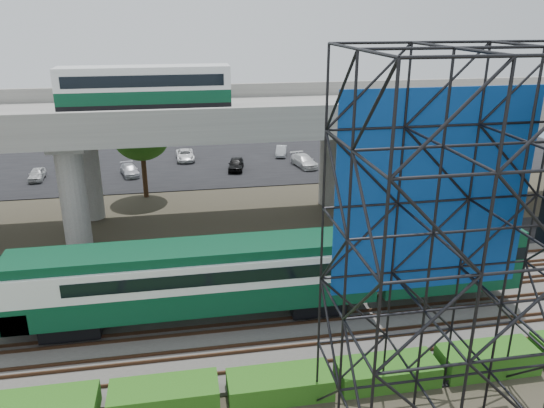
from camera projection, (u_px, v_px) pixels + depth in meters
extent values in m
plane|color=#474233|center=(245.00, 341.00, 27.36)|extent=(140.00, 140.00, 0.00)
cube|color=slate|center=(240.00, 318.00, 29.18)|extent=(90.00, 12.00, 0.20)
cube|color=black|center=(226.00, 254.00, 37.06)|extent=(90.00, 5.00, 0.08)
cube|color=black|center=(206.00, 164.00, 58.79)|extent=(90.00, 18.00, 0.08)
cube|color=slate|center=(197.00, 125.00, 79.14)|extent=(140.00, 40.00, 0.03)
cube|color=#472D1E|center=(252.00, 369.00, 24.75)|extent=(90.00, 0.08, 0.16)
cube|color=#472D1E|center=(248.00, 351.00, 26.08)|extent=(90.00, 0.08, 0.16)
cube|color=#472D1E|center=(247.00, 344.00, 26.60)|extent=(90.00, 0.08, 0.16)
cube|color=#472D1E|center=(243.00, 328.00, 27.93)|extent=(90.00, 0.08, 0.16)
cube|color=#472D1E|center=(242.00, 323.00, 28.45)|extent=(90.00, 0.08, 0.16)
cube|color=#472D1E|center=(239.00, 309.00, 29.78)|extent=(90.00, 0.08, 0.16)
cube|color=#472D1E|center=(237.00, 304.00, 30.30)|extent=(90.00, 0.08, 0.16)
cube|color=#472D1E|center=(235.00, 291.00, 31.63)|extent=(90.00, 0.08, 0.16)
cube|color=#472D1E|center=(234.00, 287.00, 32.15)|extent=(90.00, 0.08, 0.16)
cube|color=#472D1E|center=(231.00, 276.00, 33.48)|extent=(90.00, 0.08, 0.16)
cube|color=black|center=(73.00, 323.00, 27.49)|extent=(3.00, 2.20, 0.90)
cube|color=black|center=(316.00, 300.00, 29.64)|extent=(3.00, 2.20, 0.90)
cube|color=#083C24|center=(198.00, 292.00, 28.17)|extent=(19.00, 3.00, 1.40)
cube|color=silver|center=(196.00, 268.00, 27.67)|extent=(19.00, 3.00, 1.50)
cube|color=#083C24|center=(195.00, 250.00, 27.33)|extent=(19.00, 2.60, 0.50)
cube|color=black|center=(215.00, 265.00, 27.82)|extent=(15.00, 3.06, 0.70)
ellipsoid|color=silver|center=(4.00, 293.00, 26.29)|extent=(3.60, 3.00, 3.20)
cube|color=#083C24|center=(8.00, 311.00, 26.65)|extent=(2.60, 3.00, 1.10)
cube|color=#083C24|center=(444.00, 255.00, 30.14)|extent=(8.00, 3.00, 3.40)
cube|color=#9E9B93|center=(215.00, 118.00, 39.21)|extent=(80.00, 12.00, 1.20)
cube|color=#9E9B93|center=(221.00, 116.00, 33.50)|extent=(80.00, 0.50, 1.10)
cube|color=#9E9B93|center=(209.00, 91.00, 44.13)|extent=(80.00, 0.50, 1.10)
cylinder|color=#9E9B93|center=(74.00, 200.00, 35.90)|extent=(1.80, 1.80, 8.00)
cylinder|color=#9E9B93|center=(89.00, 171.00, 42.37)|extent=(1.80, 1.80, 8.00)
cube|color=#9E9B93|center=(76.00, 135.00, 37.87)|extent=(2.40, 9.00, 0.60)
cylinder|color=#9E9B93|center=(356.00, 184.00, 39.20)|extent=(1.80, 1.80, 8.00)
cylinder|color=#9E9B93|center=(330.00, 159.00, 45.68)|extent=(1.80, 1.80, 8.00)
cube|color=#9E9B93|center=(344.00, 125.00, 41.17)|extent=(2.40, 9.00, 0.60)
cylinder|color=#9E9B93|center=(519.00, 150.00, 48.65)|extent=(1.80, 1.80, 8.00)
cube|color=black|center=(147.00, 107.00, 38.08)|extent=(12.00, 2.50, 0.70)
cube|color=#083C24|center=(146.00, 96.00, 37.80)|extent=(12.00, 2.50, 0.90)
cube|color=silver|center=(145.00, 80.00, 37.42)|extent=(12.00, 2.50, 1.30)
cube|color=black|center=(144.00, 79.00, 37.41)|extent=(11.00, 2.56, 0.80)
cube|color=silver|center=(144.00, 68.00, 37.15)|extent=(12.00, 2.40, 0.30)
cube|color=#0D4196|center=(434.00, 194.00, 20.75)|extent=(8.10, 0.08, 8.25)
cube|color=#245714|center=(164.00, 397.00, 22.53)|extent=(4.60, 1.80, 1.15)
cube|color=#245714|center=(280.00, 385.00, 23.38)|extent=(4.60, 1.80, 1.03)
cube|color=#245714|center=(387.00, 372.00, 24.21)|extent=(4.60, 1.80, 1.01)
cube|color=#245714|center=(487.00, 359.00, 25.01)|extent=(4.60, 1.80, 1.12)
cylinder|color=#382314|center=(405.00, 201.00, 40.41)|extent=(0.44, 0.44, 4.80)
ellipsoid|color=#245714|center=(409.00, 160.00, 39.31)|extent=(4.94, 4.94, 4.18)
cylinder|color=#382314|center=(144.00, 172.00, 47.74)|extent=(0.44, 0.44, 4.80)
ellipsoid|color=#245714|center=(141.00, 137.00, 46.64)|extent=(4.94, 4.94, 4.18)
imported|color=silver|center=(37.00, 174.00, 53.00)|extent=(1.45, 3.40, 1.15)
imported|color=#AAAFB2|center=(82.00, 159.00, 58.21)|extent=(1.79, 3.79, 1.20)
imported|color=#A4A4AB|center=(130.00, 170.00, 54.50)|extent=(2.37, 4.02, 1.09)
imported|color=white|center=(185.00, 155.00, 60.07)|extent=(2.09, 4.26, 1.16)
imported|color=black|center=(236.00, 164.00, 56.29)|extent=(2.19, 4.00, 1.29)
imported|color=#A3A5AA|center=(281.00, 151.00, 61.92)|extent=(1.98, 3.54, 1.10)
imported|color=silver|center=(304.00, 161.00, 57.52)|extent=(2.62, 4.61, 1.26)
imported|color=#B3B6BB|center=(360.00, 147.00, 63.47)|extent=(3.01, 5.02, 1.30)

